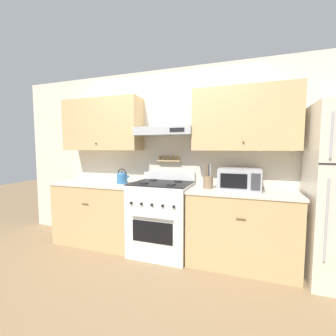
# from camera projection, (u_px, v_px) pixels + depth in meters

# --- Properties ---
(ground_plane) EXTENTS (16.00, 16.00, 0.00)m
(ground_plane) POSITION_uv_depth(u_px,v_px,m) (153.00, 262.00, 2.80)
(ground_plane) COLOR #937551
(wall_back) EXTENTS (5.20, 0.46, 2.55)m
(wall_back) POSITION_uv_depth(u_px,v_px,m) (169.00, 145.00, 3.23)
(wall_back) COLOR beige
(wall_back) RESTS_ON ground_plane
(counter_left) EXTENTS (1.26, 0.64, 0.92)m
(counter_left) POSITION_uv_depth(u_px,v_px,m) (99.00, 212.00, 3.40)
(counter_left) COLOR tan
(counter_left) RESTS_ON ground_plane
(counter_right) EXTENTS (1.27, 0.64, 0.92)m
(counter_right) POSITION_uv_depth(u_px,v_px,m) (241.00, 227.00, 2.73)
(counter_right) COLOR tan
(counter_right) RESTS_ON ground_plane
(stove_range) EXTENTS (0.77, 0.68, 1.09)m
(stove_range) POSITION_uv_depth(u_px,v_px,m) (162.00, 218.00, 3.04)
(stove_range) COLOR white
(stove_range) RESTS_ON ground_plane
(tea_kettle) EXTENTS (0.20, 0.15, 0.22)m
(tea_kettle) POSITION_uv_depth(u_px,v_px,m) (122.00, 177.00, 3.25)
(tea_kettle) COLOR teal
(tea_kettle) RESTS_ON counter_left
(microwave) EXTENTS (0.49, 0.37, 0.26)m
(microwave) POSITION_uv_depth(u_px,v_px,m) (239.00, 179.00, 2.73)
(microwave) COLOR #ADAFB5
(microwave) RESTS_ON counter_right
(utensil_crock) EXTENTS (0.12, 0.12, 0.31)m
(utensil_crock) POSITION_uv_depth(u_px,v_px,m) (208.00, 182.00, 2.84)
(utensil_crock) COLOR #8E7051
(utensil_crock) RESTS_ON counter_right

